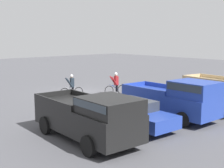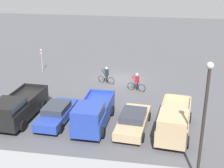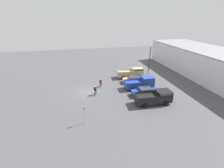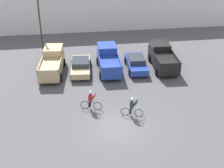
% 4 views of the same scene
% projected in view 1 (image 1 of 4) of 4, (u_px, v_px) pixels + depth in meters
% --- Properties ---
extents(ground_plane, '(80.00, 80.00, 0.00)m').
position_uv_depth(ground_plane, '(76.00, 92.00, 24.59)').
color(ground_plane, '#4C4C51').
extents(sedan_0, '(2.29, 4.90, 1.29)m').
position_uv_depth(sedan_0, '(200.00, 99.00, 18.67)').
color(sedan_0, tan).
rests_on(sedan_0, ground_plane).
extents(pickup_truck_1, '(2.28, 5.47, 2.16)m').
position_uv_depth(pickup_truck_1, '(175.00, 98.00, 16.57)').
color(pickup_truck_1, '#233D9E').
rests_on(pickup_truck_1, ground_plane).
extents(sedan_1, '(2.09, 4.76, 1.34)m').
position_uv_depth(sedan_1, '(132.00, 113.00, 15.14)').
color(sedan_1, '#233D9E').
rests_on(sedan_1, ground_plane).
extents(pickup_truck_2, '(2.47, 5.66, 2.06)m').
position_uv_depth(pickup_truck_2, '(90.00, 116.00, 13.00)').
color(pickup_truck_2, black).
rests_on(pickup_truck_2, ground_plane).
extents(cyclist_0, '(1.69, 0.64, 1.67)m').
position_uv_depth(cyclist_0, '(72.00, 86.00, 22.71)').
color(cyclist_0, black).
rests_on(cyclist_0, ground_plane).
extents(cyclist_1, '(1.71, 0.65, 1.71)m').
position_uv_depth(cyclist_1, '(116.00, 83.00, 23.64)').
color(cyclist_1, black).
rests_on(cyclist_1, ground_plane).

